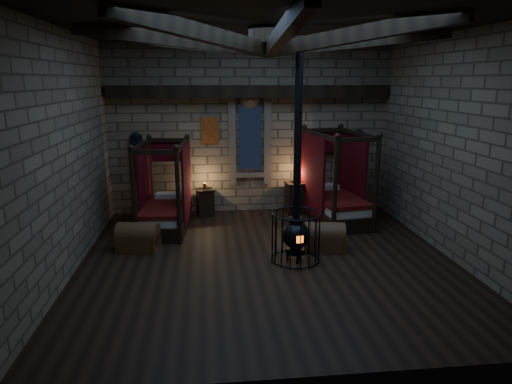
{
  "coord_description": "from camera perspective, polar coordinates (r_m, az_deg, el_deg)",
  "views": [
    {
      "loc": [
        -1.1,
        -8.0,
        3.34
      ],
      "look_at": [
        -0.16,
        0.6,
        1.2
      ],
      "focal_mm": 32.0,
      "sensor_mm": 36.0,
      "label": 1
    }
  ],
  "objects": [
    {
      "name": "nightstand_right",
      "position": [
        11.67,
        4.94,
        -0.68
      ],
      "size": [
        0.55,
        0.54,
        0.88
      ],
      "rotation": [
        0.0,
        0.0,
        0.11
      ],
      "color": "black",
      "rests_on": "ground"
    },
    {
      "name": "trunk_right",
      "position": [
        9.28,
        8.56,
        -5.65
      ],
      "size": [
        0.86,
        0.62,
        0.58
      ],
      "rotation": [
        0.0,
        0.0,
        -0.17
      ],
      "color": "brown",
      "rests_on": "ground"
    },
    {
      "name": "bed_right",
      "position": [
        11.14,
        9.82,
        -0.9
      ],
      "size": [
        1.36,
        2.19,
        2.15
      ],
      "rotation": [
        0.0,
        0.0,
        0.14
      ],
      "color": "black",
      "rests_on": "ground"
    },
    {
      "name": "bed_left",
      "position": [
        10.56,
        -11.27,
        -2.02
      ],
      "size": [
        1.16,
        1.98,
        1.98
      ],
      "rotation": [
        0.0,
        0.0,
        -0.08
      ],
      "color": "black",
      "rests_on": "ground"
    },
    {
      "name": "stove",
      "position": [
        8.56,
        5.0,
        -4.89
      ],
      "size": [
        0.92,
        0.92,
        4.05
      ],
      "rotation": [
        0.0,
        0.0,
        0.12
      ],
      "color": "black",
      "rests_on": "ground"
    },
    {
      "name": "nightstand_left",
      "position": [
        11.48,
        -6.37,
        -1.25
      ],
      "size": [
        0.51,
        0.49,
        0.84
      ],
      "rotation": [
        0.0,
        0.0,
        0.21
      ],
      "color": "black",
      "rests_on": "ground"
    },
    {
      "name": "trunk_left",
      "position": [
        9.46,
        -14.52,
        -5.57
      ],
      "size": [
        0.88,
        0.65,
        0.58
      ],
      "rotation": [
        0.0,
        0.0,
        -0.2
      ],
      "color": "brown",
      "rests_on": "ground"
    },
    {
      "name": "room",
      "position": [
        8.18,
        1.55,
        16.74
      ],
      "size": [
        7.02,
        7.02,
        4.29
      ],
      "color": "black",
      "rests_on": "ground"
    }
  ]
}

